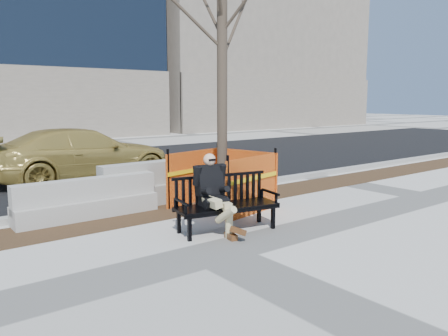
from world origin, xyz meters
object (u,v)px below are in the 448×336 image
at_px(bench, 227,231).
at_px(jersey_barrier_right, 170,200).
at_px(sedan, 85,180).
at_px(seated_man, 212,232).
at_px(tree_fence, 222,208).
at_px(jersey_barrier_left, 88,218).

relative_size(bench, jersey_barrier_right, 0.56).
bearing_deg(jersey_barrier_right, sedan, 96.78).
distance_m(bench, seated_man, 0.26).
height_order(bench, tree_fence, tree_fence).
relative_size(tree_fence, sedan, 1.25).
bearing_deg(seated_man, tree_fence, 57.76).
height_order(tree_fence, sedan, tree_fence).
xyz_separation_m(bench, sedan, (-0.14, 6.34, 0.00)).
distance_m(jersey_barrier_left, jersey_barrier_right, 2.03).
bearing_deg(tree_fence, seated_man, -133.07).
bearing_deg(tree_fence, jersey_barrier_right, 111.21).
relative_size(tree_fence, jersey_barrier_left, 2.31).
bearing_deg(jersey_barrier_right, seated_man, -106.50).
xyz_separation_m(tree_fence, sedan, (-1.06, 5.01, 0.00)).
bearing_deg(sedan, jersey_barrier_left, 161.56).
relative_size(bench, tree_fence, 0.29).
distance_m(bench, tree_fence, 1.62).
relative_size(bench, sedan, 0.36).
bearing_deg(seated_man, bench, -10.72).
bearing_deg(jersey_barrier_left, jersey_barrier_right, 9.56).
xyz_separation_m(bench, jersey_barrier_left, (-1.58, 2.29, 0.00)).
bearing_deg(jersey_barrier_right, jersey_barrier_left, -172.26).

